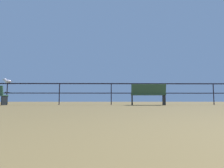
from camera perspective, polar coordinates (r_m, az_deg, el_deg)
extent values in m
cube|color=black|center=(8.77, 7.97, 0.09)|extent=(22.59, 0.05, 0.05)
cube|color=black|center=(8.74, 8.01, -2.92)|extent=(22.59, 0.04, 0.04)
cylinder|color=black|center=(9.94, -30.63, -2.81)|extent=(0.04, 0.04, 1.02)
cylinder|color=black|center=(8.96, -16.54, -3.14)|extent=(0.04, 0.04, 1.02)
cylinder|color=black|center=(8.63, -0.25, -3.28)|extent=(0.04, 0.04, 1.02)
cylinder|color=black|center=(9.02, 15.93, -3.17)|extent=(0.04, 0.04, 1.02)
cylinder|color=black|center=(10.04, 29.79, -2.87)|extent=(0.04, 0.04, 1.02)
cube|color=black|center=(9.21, -31.22, -4.48)|extent=(0.04, 0.44, 0.43)
cube|color=black|center=(9.39, -30.52, -2.33)|extent=(0.04, 0.34, 0.04)
cube|color=#315033|center=(8.15, 11.44, -3.38)|extent=(1.53, 0.54, 0.05)
cube|color=#315033|center=(7.96, 11.64, -1.68)|extent=(1.51, 0.22, 0.46)
cube|color=black|center=(8.29, 16.37, -4.91)|extent=(0.07, 0.40, 0.47)
cube|color=black|center=(8.47, 16.03, -2.40)|extent=(0.06, 0.32, 0.04)
cube|color=black|center=(8.07, 6.44, -5.09)|extent=(0.07, 0.40, 0.47)
cube|color=black|center=(8.25, 6.34, -2.50)|extent=(0.06, 0.32, 0.04)
ellipsoid|color=white|center=(9.97, -30.37, 0.73)|extent=(0.33, 0.27, 0.16)
ellipsoid|color=gray|center=(9.97, -30.37, 0.87)|extent=(0.29, 0.22, 0.06)
sphere|color=white|center=(9.99, -31.09, 1.17)|extent=(0.13, 0.13, 0.13)
cone|color=gold|center=(10.00, -31.58, 1.18)|extent=(0.07, 0.07, 0.05)
cube|color=gray|center=(9.95, -29.46, 0.75)|extent=(0.12, 0.10, 0.02)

